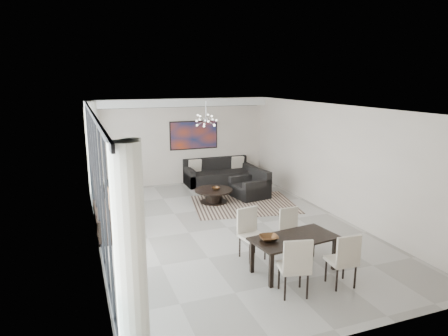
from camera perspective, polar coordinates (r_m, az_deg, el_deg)
name	(u,v)px	position (r m, az deg, el deg)	size (l,w,h in m)	color
room_shell	(245,168)	(9.55, 3.05, 0.03)	(6.00, 9.00, 2.90)	#A8A39B
window_wall	(101,179)	(8.79, -17.20, -1.53)	(0.37, 8.95, 2.90)	silver
soffit	(180,102)	(13.27, -6.29, 9.29)	(5.98, 0.40, 0.26)	white
painting	(194,135)	(13.67, -4.32, 4.71)	(1.68, 0.04, 0.98)	#A93817
chandelier	(206,120)	(11.66, -2.58, 6.82)	(0.66, 0.66, 0.71)	silver
rug	(244,204)	(11.51, 2.87, -5.21)	(2.84, 2.19, 0.01)	black
coffee_table	(214,195)	(11.65, -1.47, -3.88)	(1.11, 1.11, 0.39)	black
bowl_coffee	(216,188)	(11.56, -1.19, -2.94)	(0.24, 0.24, 0.08)	brown
sofa_main	(219,175)	(13.78, -0.78, -0.98)	(2.31, 0.94, 0.84)	black
loveseat	(108,196)	(11.88, -16.24, -3.83)	(0.88, 1.56, 0.78)	black
armchair	(251,188)	(12.17, 3.85, -2.86)	(1.08, 1.13, 0.83)	black
side_table	(104,192)	(11.75, -16.75, -3.31)	(0.44, 0.44, 0.60)	black
tv_console	(106,220)	(9.85, -16.48, -7.19)	(0.50, 1.78, 0.56)	black
television	(112,195)	(9.67, -15.75, -3.76)	(1.13, 0.15, 0.65)	gray
dining_table	(294,242)	(7.63, 9.97, -10.33)	(1.70, 1.00, 0.67)	black
dining_chair_sw	(296,263)	(6.77, 10.18, -13.27)	(0.57, 0.57, 1.04)	beige
dining_chair_se	(345,257)	(7.26, 16.85, -12.10)	(0.48, 0.48, 0.98)	beige
dining_chair_nw	(250,229)	(8.11, 3.71, -8.73)	(0.54, 0.54, 1.01)	beige
dining_chair_ne	(291,227)	(8.44, 9.52, -8.36)	(0.44, 0.44, 0.93)	beige
bowl_dining	(269,238)	(7.38, 6.42, -9.93)	(0.35, 0.35, 0.08)	brown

